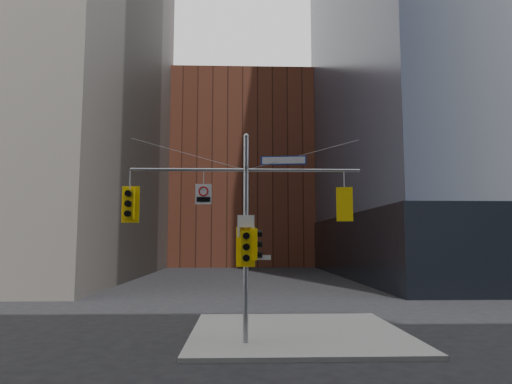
{
  "coord_description": "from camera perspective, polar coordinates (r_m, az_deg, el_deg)",
  "views": [
    {
      "loc": [
        -0.17,
        -13.72,
        3.53
      ],
      "look_at": [
        0.35,
        2.0,
        5.23
      ],
      "focal_mm": 32.0,
      "sensor_mm": 36.0,
      "label": 1
    }
  ],
  "objects": [
    {
      "name": "traffic_light_west_arm",
      "position": [
        16.24,
        -15.54,
        -1.46
      ],
      "size": [
        0.61,
        0.47,
        1.27
      ],
      "rotation": [
        0.0,
        0.0,
        0.0
      ],
      "color": "yellow",
      "rests_on": "ground"
    },
    {
      "name": "traffic_light_east_arm",
      "position": [
        16.18,
        11.01,
        -1.55
      ],
      "size": [
        0.56,
        0.51,
        1.18
      ],
      "rotation": [
        0.0,
        0.0,
        2.92
      ],
      "color": "yellow",
      "rests_on": "ground"
    },
    {
      "name": "regulatory_sign_arm",
      "position": [
        15.83,
        -6.59,
        -0.18
      ],
      "size": [
        0.56,
        0.09,
        0.7
      ],
      "rotation": [
        0.0,
        0.0,
        -0.06
      ],
      "color": "silver",
      "rests_on": "ground"
    },
    {
      "name": "traffic_light_pole_front",
      "position": [
        15.45,
        -1.27,
        -6.87
      ],
      "size": [
        0.65,
        0.52,
        1.36
      ],
      "rotation": [
        0.0,
        0.0,
        0.04
      ],
      "color": "yellow",
      "rests_on": "ground"
    },
    {
      "name": "signal_assembly",
      "position": [
        15.74,
        -1.27,
        -2.94
      ],
      "size": [
        8.0,
        0.8,
        7.3
      ],
      "color": "gray",
      "rests_on": "ground"
    },
    {
      "name": "street_blade_ew",
      "position": [
        15.75,
        0.37,
        -8.18
      ],
      "size": [
        0.82,
        0.06,
        0.16
      ],
      "rotation": [
        0.0,
        0.0,
        -0.03
      ],
      "color": "silver",
      "rests_on": "ground"
    },
    {
      "name": "street_blade_ns",
      "position": [
        16.2,
        -1.31,
        -9.1
      ],
      "size": [
        0.06,
        0.68,
        0.14
      ],
      "rotation": [
        0.0,
        0.0,
        0.04
      ],
      "color": "#145926",
      "rests_on": "ground"
    },
    {
      "name": "traffic_light_pole_side",
      "position": [
        15.73,
        -0.09,
        -6.54
      ],
      "size": [
        0.43,
        0.36,
        1.07
      ],
      "rotation": [
        0.0,
        0.0,
        1.5
      ],
      "color": "yellow",
      "rests_on": "ground"
    },
    {
      "name": "ground",
      "position": [
        14.17,
        -1.23,
        -20.59
      ],
      "size": [
        160.0,
        160.0,
        0.0
      ],
      "primitive_type": "plane",
      "color": "black",
      "rests_on": "ground"
    },
    {
      "name": "brick_midrise",
      "position": [
        72.48,
        -1.73,
        2.15
      ],
      "size": [
        26.0,
        20.0,
        28.0
      ],
      "primitive_type": "cube",
      "color": "brown",
      "rests_on": "ground"
    },
    {
      "name": "street_sign_blade",
      "position": [
        16.04,
        3.46,
        3.97
      ],
      "size": [
        1.59,
        0.23,
        0.31
      ],
      "rotation": [
        0.0,
        0.0,
        -0.11
      ],
      "color": "navy",
      "rests_on": "ground"
    },
    {
      "name": "regulatory_sign_pole",
      "position": [
        15.61,
        -1.27,
        -4.36
      ],
      "size": [
        0.58,
        0.05,
        0.76
      ],
      "rotation": [
        0.0,
        0.0,
        0.01
      ],
      "color": "silver",
      "rests_on": "ground"
    },
    {
      "name": "sidewalk_corner",
      "position": [
        18.19,
        5.23,
        -17.09
      ],
      "size": [
        8.0,
        8.0,
        0.15
      ],
      "primitive_type": "cube",
      "color": "gray",
      "rests_on": "ground"
    }
  ]
}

